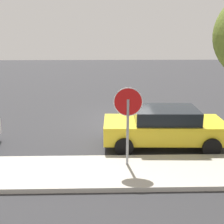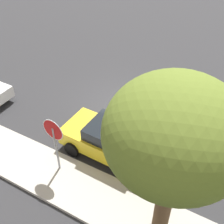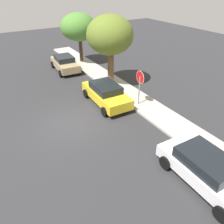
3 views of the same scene
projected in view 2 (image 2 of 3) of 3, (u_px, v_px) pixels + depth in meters
The scene contains 5 objects.
ground_plane at pixel (124, 106), 13.83m from camera, with size 60.00×60.00×0.00m, color #2D2D30.
sidewalk_curb at pixel (61, 179), 10.36m from camera, with size 32.00×2.01×0.14m, color #B2ADA3.
stop_sign at pixel (54, 137), 9.66m from camera, with size 0.85×0.08×2.52m.
parked_car_yellow at pixel (115, 141), 10.91m from camera, with size 4.36×2.11×1.43m.
street_tree_near_corner at pixel (175, 135), 6.63m from camera, with size 3.52×3.52×5.42m.
Camera 2 is at (-4.80, 9.77, 8.55)m, focal length 45.00 mm.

